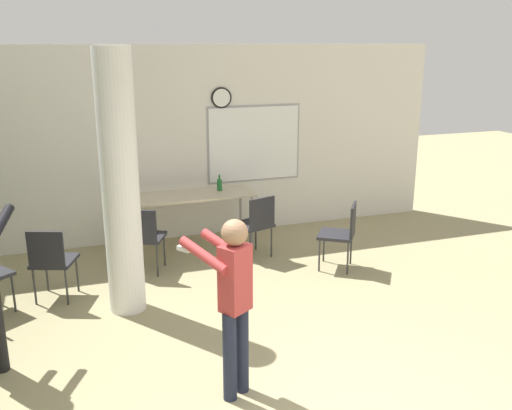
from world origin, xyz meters
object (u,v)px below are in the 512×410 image
Objects in this scene: chair_mid_room at (342,231)px; chair_table_right at (256,222)px; chair_near_pillar at (52,258)px; chair_table_left at (144,235)px; person_playing_front at (233,294)px; folding_table at (188,198)px; bottle_on_table at (220,185)px.

chair_mid_room is 1.16m from chair_table_right.
chair_table_left is at bearing 23.39° from chair_near_pillar.
person_playing_front reaches higher than chair_table_left.
folding_table is 2.20m from chair_mid_room.
chair_table_right and chair_table_left have the same top height.
folding_table is at bearing 45.39° from chair_table_left.
bottle_on_table is at bearing 33.78° from chair_table_left.
chair_table_left is 2.88m from person_playing_front.
person_playing_front reaches higher than folding_table.
bottle_on_table is at bearing 29.10° from chair_near_pillar.
chair_table_right is 0.57× the size of person_playing_front.
chair_near_pillar is at bearing 120.55° from person_playing_front.
person_playing_front is (1.40, -2.37, 0.39)m from chair_near_pillar.
chair_table_left is (-1.50, -0.05, 0.00)m from chair_table_right.
chair_table_right is 1.00× the size of chair_table_left.
chair_table_right is at bearing 11.42° from chair_near_pillar.
chair_near_pillar reaches higher than folding_table.
folding_table is 1.20× the size of person_playing_front.
bottle_on_table reaches higher than chair_mid_room.
chair_mid_room is at bearing -3.25° from chair_near_pillar.
chair_mid_room is 1.00× the size of chair_table_right.
bottle_on_table is 0.27× the size of chair_mid_room.
chair_table_left is (1.10, 0.47, 0.00)m from chair_near_pillar.
bottle_on_table is 3.76m from person_playing_front.
folding_table is at bearing -171.19° from bottle_on_table.
chair_mid_room and chair_table_left have the same top height.
folding_table is at bearing 33.57° from chair_near_pillar.
folding_table is 7.92× the size of bottle_on_table.
person_playing_front reaches higher than chair_near_pillar.
chair_near_pillar is 3.51m from chair_mid_room.
person_playing_front is at bearing -83.96° from chair_table_left.
chair_table_right is at bearing -69.09° from bottle_on_table.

